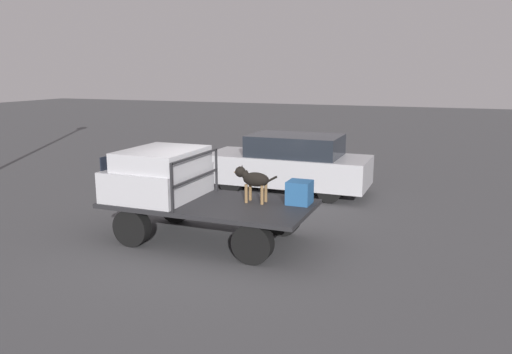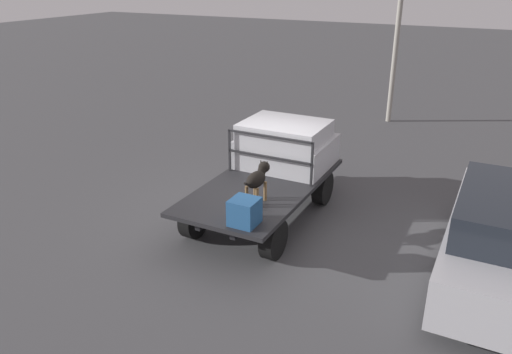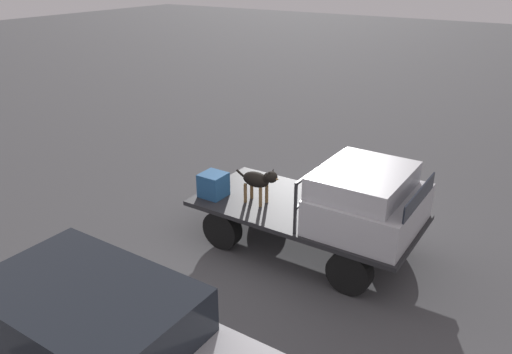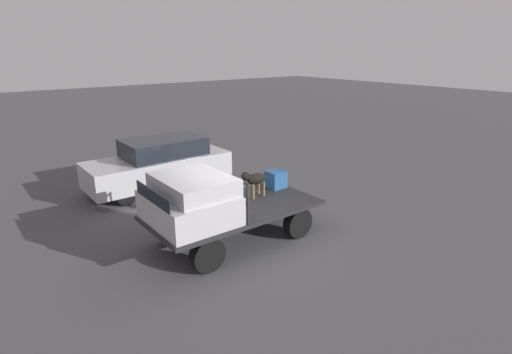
{
  "view_description": "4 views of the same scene",
  "coord_description": "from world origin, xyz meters",
  "px_view_note": "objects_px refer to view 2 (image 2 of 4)",
  "views": [
    {
      "loc": [
        -4.21,
        8.28,
        3.22
      ],
      "look_at": [
        -0.85,
        -0.29,
        1.26
      ],
      "focal_mm": 35.0,
      "sensor_mm": 36.0,
      "label": 1
    },
    {
      "loc": [
        -7.99,
        -3.94,
        4.6
      ],
      "look_at": [
        -0.85,
        -0.29,
        1.26
      ],
      "focal_mm": 35.0,
      "sensor_mm": 36.0,
      "label": 2
    },
    {
      "loc": [
        3.55,
        -6.99,
        4.74
      ],
      "look_at": [
        -0.85,
        -0.29,
        1.26
      ],
      "focal_mm": 35.0,
      "sensor_mm": 36.0,
      "label": 3
    },
    {
      "loc": [
        4.76,
        6.89,
        4.22
      ],
      "look_at": [
        -0.85,
        -0.29,
        1.26
      ],
      "focal_mm": 28.0,
      "sensor_mm": 36.0,
      "label": 4
    }
  ],
  "objects_px": {
    "flatbed_truck": "(263,192)",
    "dog": "(258,178)",
    "cargo_crate": "(244,212)",
    "parked_sedan": "(508,237)"
  },
  "relations": [
    {
      "from": "dog",
      "to": "cargo_crate",
      "type": "xyz_separation_m",
      "value": [
        -0.87,
        -0.2,
        -0.23
      ]
    },
    {
      "from": "flatbed_truck",
      "to": "dog",
      "type": "xyz_separation_m",
      "value": [
        -0.77,
        -0.29,
        0.65
      ]
    },
    {
      "from": "flatbed_truck",
      "to": "cargo_crate",
      "type": "relative_size",
      "value": 8.98
    },
    {
      "from": "flatbed_truck",
      "to": "dog",
      "type": "relative_size",
      "value": 4.42
    },
    {
      "from": "cargo_crate",
      "to": "parked_sedan",
      "type": "bearing_deg",
      "value": -69.63
    },
    {
      "from": "parked_sedan",
      "to": "dog",
      "type": "bearing_deg",
      "value": 95.02
    },
    {
      "from": "flatbed_truck",
      "to": "cargo_crate",
      "type": "xyz_separation_m",
      "value": [
        -1.65,
        -0.49,
        0.42
      ]
    },
    {
      "from": "flatbed_truck",
      "to": "parked_sedan",
      "type": "distance_m",
      "value": 4.35
    },
    {
      "from": "flatbed_truck",
      "to": "cargo_crate",
      "type": "height_order",
      "value": "cargo_crate"
    },
    {
      "from": "dog",
      "to": "parked_sedan",
      "type": "relative_size",
      "value": 0.2
    }
  ]
}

